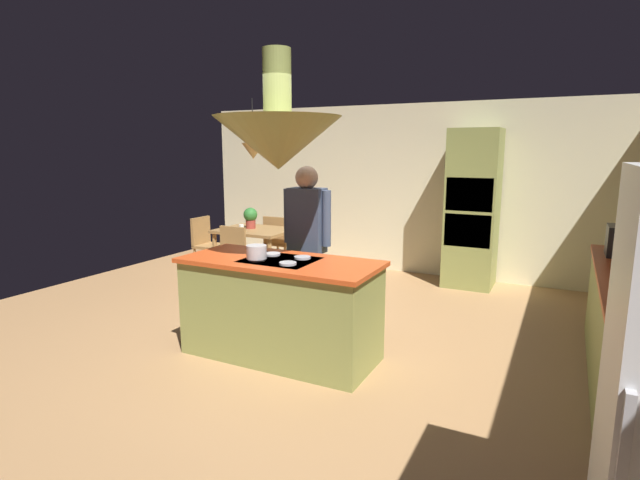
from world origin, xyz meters
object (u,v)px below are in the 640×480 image
Objects in this scene: person_at_island at (307,238)px; chair_facing_island at (229,255)px; chair_at_corner at (206,241)px; cooking_pot_on_cooktop at (256,252)px; kitchen_island at (281,308)px; dining_table at (255,237)px; oven_tower at (472,209)px; cup_on_table at (241,228)px; microwave_on_counter at (635,242)px; chair_by_back_wall at (278,240)px; potted_plant_on_table at (250,217)px.

person_at_island is 1.87m from chair_facing_island.
chair_at_corner is 3.34m from cooking_pot_on_cooktop.
kitchen_island is 1.74× the size of dining_table.
oven_tower is at bearing 32.32° from chair_facing_island.
cup_on_table is (-2.89, -1.35, -0.27)m from oven_tower.
kitchen_island is at bearing -151.19° from microwave_on_counter.
person_at_island is 2.11m from cup_on_table.
cup_on_table is 0.50× the size of cooking_pot_on_cooktop.
microwave_on_counter reaches higher than chair_by_back_wall.
chair_at_corner is 1.89× the size of microwave_on_counter.
potted_plant_on_table reaches higher than dining_table.
person_at_island reaches higher than cooking_pot_on_cooktop.
chair_facing_island reaches higher than dining_table.
cup_on_table is at bearing -113.92° from dining_table.
chair_by_back_wall is at bearing 121.93° from kitchen_island.
person_at_island is at bearing -41.51° from dining_table.
microwave_on_counter is at bearing 29.42° from cooking_pot_on_cooktop.
person_at_island is (-0.08, 0.67, 0.53)m from kitchen_island.
cooking_pot_on_cooktop reaches higher than kitchen_island.
cup_on_table is at bearing 175.87° from microwave_on_counter.
person_at_island is 2.25m from potted_plant_on_table.
dining_table is 0.65m from chair_by_back_wall.
potted_plant_on_table is at bearing 125.90° from cooking_pot_on_cooktop.
oven_tower is at bearing 21.11° from potted_plant_on_table.
chair_by_back_wall is (-1.70, 2.73, 0.04)m from kitchen_island.
oven_tower is 3.10m from potted_plant_on_table.
potted_plant_on_table reaches higher than cooking_pot_on_cooktop.
chair_by_back_wall is 0.74m from potted_plant_on_table.
person_at_island is at bearing 128.14° from chair_by_back_wall.
chair_by_back_wall is (-1.62, 2.06, -0.49)m from person_at_island.
dining_table is 0.60× the size of person_at_island.
cooking_pot_on_cooktop is (1.54, -2.86, 0.49)m from chair_by_back_wall.
dining_table is at bearing 90.00° from chair_by_back_wall.
cooking_pot_on_cooktop is at bearing -55.37° from dining_table.
person_at_island is at bearing -119.65° from chair_at_corner.
potted_plant_on_table is at bearing 81.22° from chair_by_back_wall.
chair_at_corner is 0.91m from potted_plant_on_table.
oven_tower is at bearing 135.99° from microwave_on_counter.
chair_at_corner is at bearing -180.00° from dining_table.
dining_table is 0.27m from cup_on_table.
dining_table is 1.19× the size of chair_at_corner.
dining_table is 1.19× the size of chair_by_back_wall.
chair_at_corner reaches higher than cup_on_table.
cooking_pot_on_cooktop reaches higher than dining_table.
microwave_on_counter reaches higher than kitchen_island.
person_at_island is at bearing 97.04° from kitchen_island.
cooking_pot_on_cooktop reaches higher than cup_on_table.
kitchen_island is at bearing -49.86° from potted_plant_on_table.
person_at_island reaches higher than chair_at_corner.
person_at_island is (-1.18, -2.57, -0.09)m from oven_tower.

